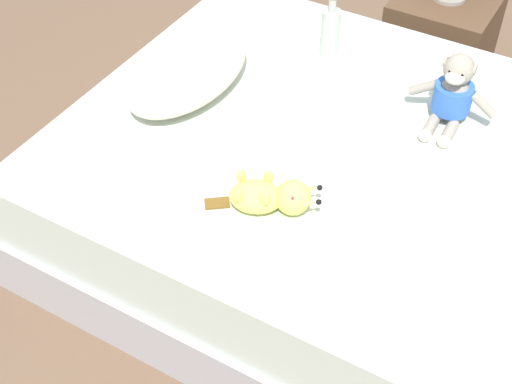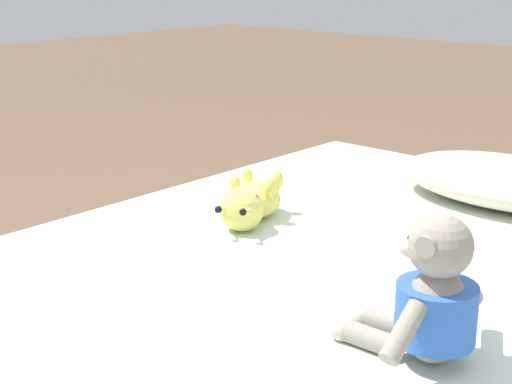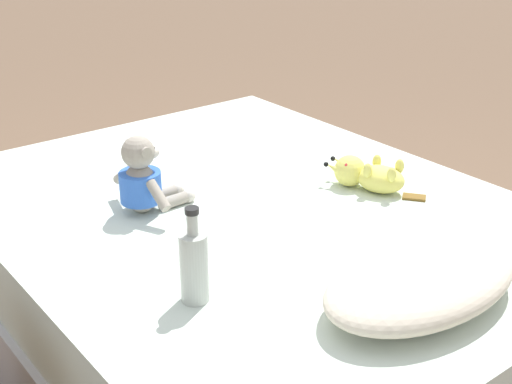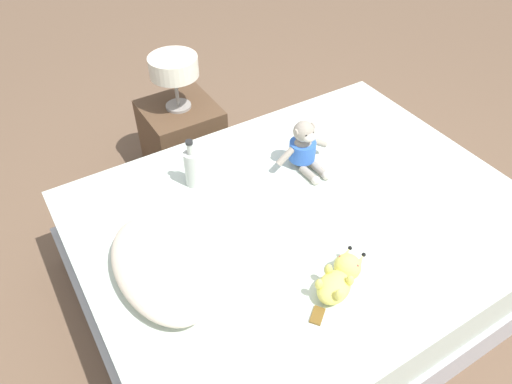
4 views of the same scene
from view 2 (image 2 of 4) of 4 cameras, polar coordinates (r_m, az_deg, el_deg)
name	(u,v)px [view 2 (image 2 of 4)]	position (r m, az deg, el deg)	size (l,w,h in m)	color
pillow	(505,181)	(2.02, 17.72, 0.76)	(0.55, 0.32, 0.11)	beige
plush_monkey	(430,301)	(1.20, 12.58, -7.75)	(0.23, 0.29, 0.24)	#9E9384
plush_yellow_creature	(250,202)	(1.79, -0.44, -0.76)	(0.19, 0.32, 0.10)	#EAE066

